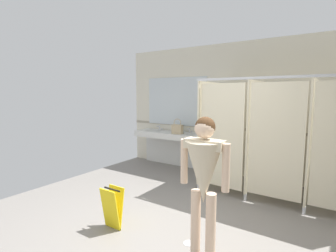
% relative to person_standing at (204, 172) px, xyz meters
% --- Properties ---
extents(ground_plane, '(6.13, 6.49, 0.10)m').
position_rel_person_standing_xyz_m(ground_plane, '(-0.57, 0.17, -1.05)').
color(ground_plane, gray).
extents(wall_back, '(6.13, 0.12, 2.93)m').
position_rel_person_standing_xyz_m(wall_back, '(-0.57, 3.18, 0.47)').
color(wall_back, beige).
rests_on(wall_back, ground_plane).
extents(wall_back_tile_band, '(6.13, 0.01, 0.06)m').
position_rel_person_standing_xyz_m(wall_back_tile_band, '(-0.57, 3.12, 0.05)').
color(wall_back_tile_band, '#9E937F').
rests_on(wall_back_tile_band, wall_back).
extents(vanity_counter, '(1.80, 0.57, 1.00)m').
position_rel_person_standing_xyz_m(vanity_counter, '(-2.31, 2.91, -0.35)').
color(vanity_counter, silver).
rests_on(vanity_counter, ground_plane).
extents(mirror_panel, '(1.70, 0.02, 1.19)m').
position_rel_person_standing_xyz_m(mirror_panel, '(-2.31, 3.11, 0.64)').
color(mirror_panel, silver).
rests_on(mirror_panel, wall_back).
extents(bathroom_stalls, '(2.77, 1.32, 2.10)m').
position_rel_person_standing_xyz_m(bathroom_stalls, '(0.35, 2.25, 0.10)').
color(bathroom_stalls, beige).
rests_on(bathroom_stalls, ground_plane).
extents(person_standing, '(0.56, 0.41, 1.59)m').
position_rel_person_standing_xyz_m(person_standing, '(0.00, 0.00, 0.00)').
color(person_standing, beige).
rests_on(person_standing, ground_plane).
extents(handbag, '(0.26, 0.11, 0.36)m').
position_rel_person_standing_xyz_m(handbag, '(-1.99, 2.67, 0.01)').
color(handbag, tan).
rests_on(handbag, vanity_counter).
extents(soap_dispenser, '(0.07, 0.07, 0.20)m').
position_rel_person_standing_xyz_m(soap_dispenser, '(-2.10, 2.99, -0.02)').
color(soap_dispenser, teal).
rests_on(soap_dispenser, vanity_counter).
extents(paper_cup, '(0.07, 0.07, 0.09)m').
position_rel_person_standing_xyz_m(paper_cup, '(-1.98, 2.69, -0.06)').
color(paper_cup, beige).
rests_on(paper_cup, vanity_counter).
extents(wet_floor_sign, '(0.28, 0.19, 0.56)m').
position_rel_person_standing_xyz_m(wet_floor_sign, '(-1.32, -0.08, -0.70)').
color(wet_floor_sign, yellow).
rests_on(wet_floor_sign, ground_plane).
extents(floor_drain_cover, '(0.14, 0.14, 0.01)m').
position_rel_person_standing_xyz_m(floor_drain_cover, '(-0.27, 0.18, -0.99)').
color(floor_drain_cover, '#B7BABF').
rests_on(floor_drain_cover, ground_plane).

